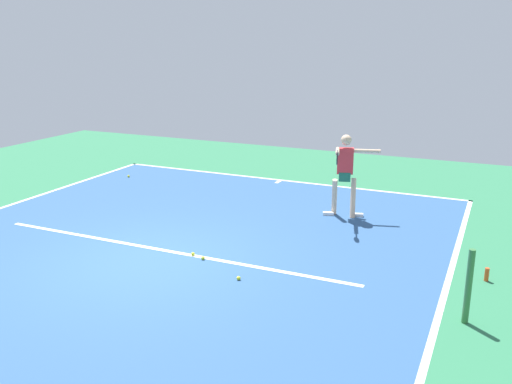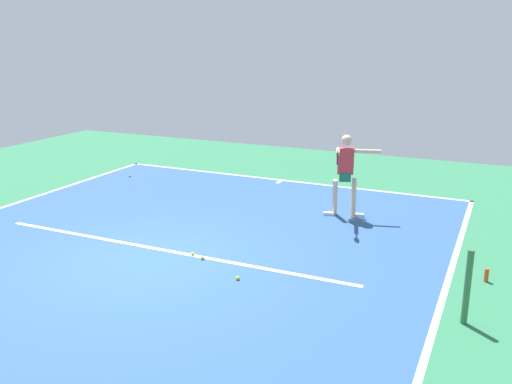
{
  "view_description": "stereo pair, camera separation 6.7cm",
  "coord_description": "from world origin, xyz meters",
  "px_view_note": "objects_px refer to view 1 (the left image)",
  "views": [
    {
      "loc": [
        -5.46,
        7.42,
        3.76
      ],
      "look_at": [
        -1.21,
        -1.96,
        0.9
      ],
      "focal_mm": 38.92,
      "sensor_mm": 36.0,
      "label": 1
    },
    {
      "loc": [
        -5.52,
        7.39,
        3.76
      ],
      "look_at": [
        -1.21,
        -1.96,
        0.9
      ],
      "focal_mm": 38.92,
      "sensor_mm": 36.0,
      "label": 2
    }
  ],
  "objects_px": {
    "tennis_player": "(345,170)",
    "tennis_ball_near_player": "(193,254)",
    "tennis_ball_near_service_line": "(129,176)",
    "water_bottle": "(487,274)",
    "tennis_ball_by_baseline": "(203,258)",
    "net_post": "(468,287)",
    "tennis_ball_by_sideline": "(239,278)"
  },
  "relations": [
    {
      "from": "tennis_ball_near_service_line",
      "to": "water_bottle",
      "type": "bearing_deg",
      "value": 160.99
    },
    {
      "from": "net_post",
      "to": "tennis_ball_near_service_line",
      "type": "distance_m",
      "value": 10.46
    },
    {
      "from": "water_bottle",
      "to": "tennis_player",
      "type": "bearing_deg",
      "value": -37.46
    },
    {
      "from": "tennis_ball_by_sideline",
      "to": "tennis_ball_by_baseline",
      "type": "bearing_deg",
      "value": -28.07
    },
    {
      "from": "tennis_player",
      "to": "tennis_ball_by_sideline",
      "type": "xyz_separation_m",
      "value": [
        0.63,
        3.93,
        -1.01
      ]
    },
    {
      "from": "tennis_ball_by_baseline",
      "to": "water_bottle",
      "type": "relative_size",
      "value": 0.3
    },
    {
      "from": "tennis_player",
      "to": "water_bottle",
      "type": "height_order",
      "value": "tennis_player"
    },
    {
      "from": "net_post",
      "to": "water_bottle",
      "type": "relative_size",
      "value": 4.86
    },
    {
      "from": "tennis_ball_by_baseline",
      "to": "water_bottle",
      "type": "distance_m",
      "value": 4.72
    },
    {
      "from": "tennis_ball_by_baseline",
      "to": "tennis_ball_near_player",
      "type": "height_order",
      "value": "same"
    },
    {
      "from": "tennis_ball_near_service_line",
      "to": "tennis_ball_by_baseline",
      "type": "xyz_separation_m",
      "value": [
        -4.88,
        4.37,
        0.0
      ]
    },
    {
      "from": "net_post",
      "to": "tennis_player",
      "type": "bearing_deg",
      "value": -54.15
    },
    {
      "from": "tennis_ball_near_player",
      "to": "tennis_ball_by_sideline",
      "type": "bearing_deg",
      "value": 153.66
    },
    {
      "from": "tennis_ball_near_service_line",
      "to": "tennis_ball_by_baseline",
      "type": "relative_size",
      "value": 1.0
    },
    {
      "from": "tennis_ball_by_sideline",
      "to": "tennis_player",
      "type": "bearing_deg",
      "value": -99.08
    },
    {
      "from": "tennis_ball_by_baseline",
      "to": "water_bottle",
      "type": "bearing_deg",
      "value": -166.34
    },
    {
      "from": "tennis_player",
      "to": "tennis_ball_by_sideline",
      "type": "relative_size",
      "value": 27.47
    },
    {
      "from": "tennis_ball_near_player",
      "to": "water_bottle",
      "type": "bearing_deg",
      "value": -168.07
    },
    {
      "from": "tennis_player",
      "to": "tennis_ball_by_baseline",
      "type": "xyz_separation_m",
      "value": [
        1.57,
        3.42,
        -1.01
      ]
    },
    {
      "from": "tennis_ball_by_sideline",
      "to": "water_bottle",
      "type": "xyz_separation_m",
      "value": [
        -3.64,
        -1.62,
        0.08
      ]
    },
    {
      "from": "tennis_player",
      "to": "tennis_ball_by_baseline",
      "type": "bearing_deg",
      "value": 49.78
    },
    {
      "from": "tennis_player",
      "to": "tennis_ball_near_player",
      "type": "height_order",
      "value": "tennis_player"
    },
    {
      "from": "tennis_ball_by_baseline",
      "to": "tennis_player",
      "type": "bearing_deg",
      "value": -114.68
    },
    {
      "from": "net_post",
      "to": "tennis_ball_by_sideline",
      "type": "height_order",
      "value": "net_post"
    },
    {
      "from": "tennis_ball_near_player",
      "to": "tennis_ball_by_baseline",
      "type": "bearing_deg",
      "value": 160.47
    },
    {
      "from": "tennis_ball_by_sideline",
      "to": "tennis_ball_near_player",
      "type": "bearing_deg",
      "value": -26.34
    },
    {
      "from": "tennis_ball_near_player",
      "to": "tennis_ball_near_service_line",
      "type": "bearing_deg",
      "value": -42.82
    },
    {
      "from": "tennis_player",
      "to": "water_bottle",
      "type": "xyz_separation_m",
      "value": [
        -3.01,
        2.31,
        -0.94
      ]
    },
    {
      "from": "tennis_player",
      "to": "tennis_ball_near_player",
      "type": "xyz_separation_m",
      "value": [
        1.83,
        3.33,
        -1.01
      ]
    },
    {
      "from": "water_bottle",
      "to": "tennis_ball_by_sideline",
      "type": "bearing_deg",
      "value": 23.97
    },
    {
      "from": "net_post",
      "to": "tennis_ball_near_player",
      "type": "height_order",
      "value": "net_post"
    },
    {
      "from": "net_post",
      "to": "tennis_ball_near_player",
      "type": "xyz_separation_m",
      "value": [
        4.64,
        -0.55,
        -0.5
      ]
    }
  ]
}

